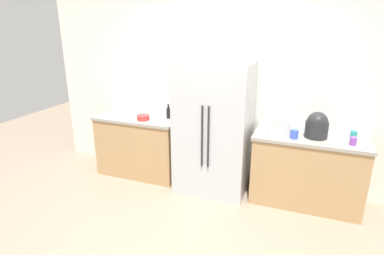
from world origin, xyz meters
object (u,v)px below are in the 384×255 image
Objects in this scene: bowl_a at (143,118)px; cup_c at (294,134)px; cup_b at (354,134)px; cup_a at (353,141)px; rice_cooker at (317,126)px; bottle_a at (169,113)px; toaster at (280,126)px; refrigerator at (214,128)px.

cup_c is at bearing -0.61° from bowl_a.
cup_b is 0.76× the size of cup_c.
cup_b is at bearing 83.40° from cup_a.
rice_cooker is 1.96m from bottle_a.
rice_cooker is 0.42m from cup_a.
bottle_a is (-1.54, 0.12, -0.02)m from toaster.
cup_c is (1.01, -0.10, 0.08)m from refrigerator.
cup_c is (1.72, -0.22, -0.03)m from bottle_a.
toaster is (0.83, 0.01, 0.13)m from refrigerator.
bottle_a reaches higher than cup_c.
rice_cooker reaches higher than cup_b.
rice_cooker is 1.53× the size of bottle_a.
rice_cooker is (1.25, 0.04, 0.17)m from refrigerator.
bottle_a is (-0.71, 0.13, 0.11)m from refrigerator.
refrigerator reaches higher than toaster.
bowl_a is at bearing -174.23° from cup_b.
cup_b is (0.42, 0.16, -0.10)m from rice_cooker.
cup_b is at bearing 12.51° from toaster.
bowl_a is at bearing -177.38° from toaster.
rice_cooker is 1.80× the size of bowl_a.
cup_a is (2.34, -0.21, -0.04)m from bottle_a.
rice_cooker is (0.42, 0.03, 0.05)m from toaster.
bottle_a is at bearing 177.37° from rice_cooker.
cup_a is 0.51× the size of bowl_a.
bowl_a is (-1.01, -0.07, 0.06)m from refrigerator.
cup_b is (0.03, 0.28, -0.00)m from cup_a.
cup_b is at bearing 6.71° from refrigerator.
cup_b is at bearing 1.70° from bottle_a.
rice_cooker is 3.50× the size of cup_a.
bowl_a is at bearing 179.39° from cup_c.
bottle_a is at bearing 33.90° from bowl_a.
refrigerator reaches higher than bottle_a.
rice_cooker reaches higher than cup_a.
toaster is 0.21m from cup_c.
cup_a is (1.63, -0.08, 0.07)m from refrigerator.
toaster is 0.86m from cup_b.
bottle_a is at bearing 172.67° from cup_c.
cup_c is (0.18, -0.11, -0.05)m from toaster.
cup_b is (2.38, 0.07, -0.04)m from bottle_a.
refrigerator reaches higher than bowl_a.
toaster is at bearing 173.57° from cup_a.
toaster is 1.15× the size of bottle_a.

